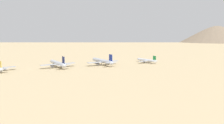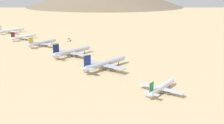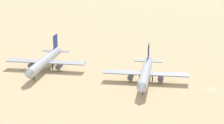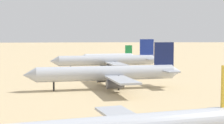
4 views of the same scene
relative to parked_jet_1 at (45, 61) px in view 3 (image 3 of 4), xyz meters
name	(u,v)px [view 3 (image 3 of 4)]	position (x,y,z in m)	size (l,w,h in m)	color
ground_plane	(211,89)	(12.09, 87.38, -5.25)	(1808.52, 1808.52, 0.00)	tan
parked_jet_1	(45,61)	(0.00, 0.00, 0.00)	(54.10, 43.93, 15.60)	#B2B7C1
parked_jet_2	(146,73)	(8.98, 55.86, -0.19)	(52.16, 42.39, 15.04)	#B2B7C1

